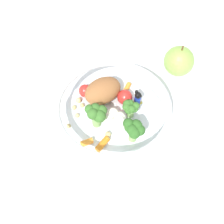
# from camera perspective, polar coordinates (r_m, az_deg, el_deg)

# --- Properties ---
(ground_plane) EXTENTS (2.40, 2.40, 0.00)m
(ground_plane) POSITION_cam_1_polar(r_m,az_deg,el_deg) (0.62, 0.23, -1.48)
(ground_plane) COLOR white
(food_container) EXTENTS (0.23, 0.23, 0.07)m
(food_container) POSITION_cam_1_polar(r_m,az_deg,el_deg) (0.60, -0.11, 0.47)
(food_container) COLOR white
(food_container) RESTS_ON ground_plane
(loose_apple) EXTENTS (0.07, 0.07, 0.08)m
(loose_apple) POSITION_cam_1_polar(r_m,az_deg,el_deg) (0.69, 12.92, 9.66)
(loose_apple) COLOR #8CB74C
(loose_apple) RESTS_ON ground_plane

